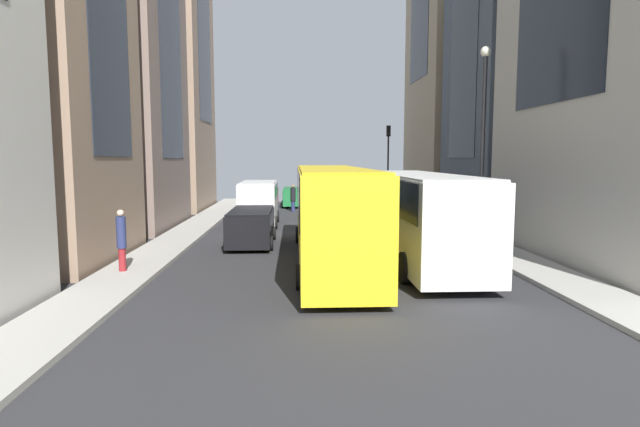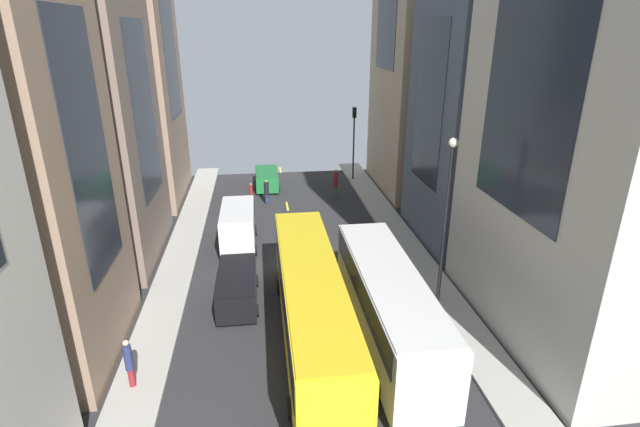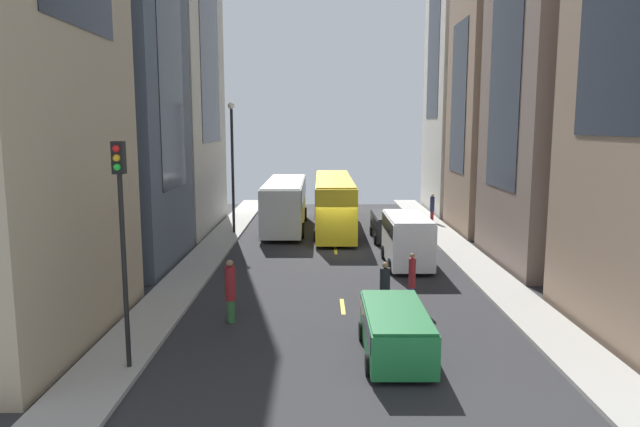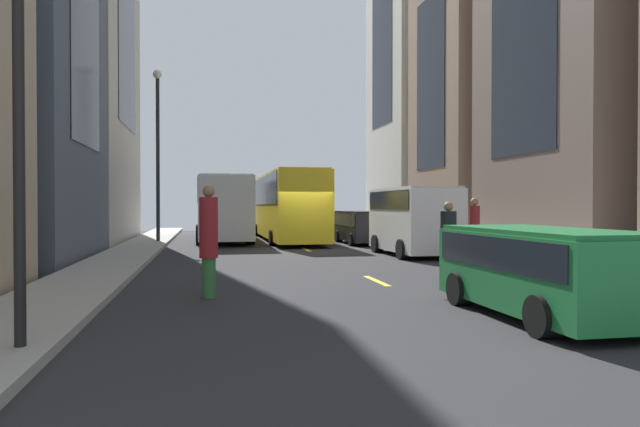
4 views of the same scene
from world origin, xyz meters
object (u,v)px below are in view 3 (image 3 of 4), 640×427
at_px(streetcar_yellow, 334,199).
at_px(pedestrian_waiting_curb, 231,289).
at_px(pedestrian_crossing_mid, 412,277).
at_px(traffic_light_near_corner, 122,214).
at_px(delivery_van_white, 407,236).
at_px(pedestrian_crossing_near, 432,207).
at_px(car_black_0, 389,225).
at_px(car_green_1, 396,329).
at_px(pedestrian_walking_far, 385,286).
at_px(city_bus_white, 285,200).

height_order(streetcar_yellow, pedestrian_waiting_curb, streetcar_yellow).
distance_m(pedestrian_crossing_mid, traffic_light_near_corner, 11.76).
height_order(delivery_van_white, pedestrian_crossing_mid, delivery_van_white).
distance_m(delivery_van_white, pedestrian_crossing_near, 13.26).
height_order(streetcar_yellow, delivery_van_white, streetcar_yellow).
bearing_deg(delivery_van_white, pedestrian_crossing_near, 73.73).
bearing_deg(pedestrian_crossing_mid, pedestrian_crossing_near, 179.66).
height_order(car_black_0, car_green_1, car_black_0).
xyz_separation_m(car_black_0, car_green_1, (-1.97, -18.79, -0.07)).
height_order(delivery_van_white, car_black_0, delivery_van_white).
distance_m(car_green_1, traffic_light_near_corner, 8.81).
distance_m(delivery_van_white, pedestrian_crossing_mid, 6.74).
xyz_separation_m(pedestrian_walking_far, traffic_light_near_corner, (-8.03, -5.36, 3.58)).
relative_size(delivery_van_white, pedestrian_crossing_near, 2.43).
bearing_deg(pedestrian_waiting_curb, city_bus_white, -116.01).
height_order(delivery_van_white, pedestrian_waiting_curb, delivery_van_white).
bearing_deg(car_black_0, pedestrian_waiting_curb, -115.85).
distance_m(city_bus_white, streetcar_yellow, 3.37).
relative_size(car_green_1, pedestrian_waiting_curb, 1.92).
bearing_deg(traffic_light_near_corner, pedestrian_crossing_mid, 34.80).
relative_size(streetcar_yellow, pedestrian_crossing_near, 6.65).
relative_size(pedestrian_crossing_near, pedestrian_crossing_mid, 0.99).
bearing_deg(city_bus_white, streetcar_yellow, -3.23).
bearing_deg(streetcar_yellow, pedestrian_waiting_curb, -102.23).
height_order(car_black_0, pedestrian_waiting_curb, pedestrian_waiting_curb).
relative_size(city_bus_white, pedestrian_crossing_near, 5.41).
bearing_deg(pedestrian_walking_far, car_black_0, 149.31).
distance_m(city_bus_white, pedestrian_crossing_mid, 18.53).
xyz_separation_m(delivery_van_white, car_black_0, (-0.14, 6.83, -0.55)).
xyz_separation_m(car_black_0, traffic_light_near_corner, (-9.87, -19.92, 3.67)).
bearing_deg(streetcar_yellow, traffic_light_near_corner, -105.36).
xyz_separation_m(city_bus_white, car_green_1, (4.75, -22.76, -1.11)).
distance_m(streetcar_yellow, delivery_van_white, 11.19).
bearing_deg(car_green_1, city_bus_white, 101.78).
height_order(city_bus_white, pedestrian_crossing_mid, city_bus_white).
bearing_deg(streetcar_yellow, pedestrian_crossing_mid, -81.10).
bearing_deg(pedestrian_crossing_mid, car_black_0, -170.03).
relative_size(car_black_0, pedestrian_crossing_near, 2.27).
bearing_deg(pedestrian_waiting_curb, pedestrian_walking_far, 166.67).
xyz_separation_m(city_bus_white, pedestrian_crossing_mid, (6.07, -17.49, -0.88)).
bearing_deg(pedestrian_crossing_mid, pedestrian_waiting_curb, -60.56).
xyz_separation_m(pedestrian_crossing_mid, traffic_light_near_corner, (-9.22, -6.41, 3.50)).
bearing_deg(city_bus_white, delivery_van_white, -57.60).
distance_m(car_black_0, pedestrian_walking_far, 14.67).
bearing_deg(car_green_1, pedestrian_crossing_mid, 75.90).
xyz_separation_m(pedestrian_crossing_near, pedestrian_crossing_mid, (-4.50, -19.42, -0.13)).
xyz_separation_m(streetcar_yellow, pedestrian_crossing_near, (7.21, 2.12, -0.86)).
distance_m(streetcar_yellow, pedestrian_crossing_near, 7.56).
height_order(streetcar_yellow, traffic_light_near_corner, traffic_light_near_corner).
height_order(pedestrian_walking_far, pedestrian_waiting_curb, pedestrian_waiting_curb).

